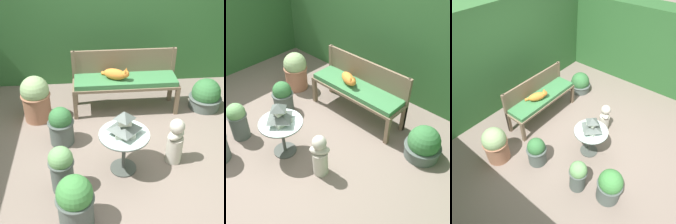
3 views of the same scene
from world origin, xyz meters
The scene contains 14 objects.
ground centered at (0.00, 0.00, 0.00)m, with size 30.00×30.00×0.00m, color #75665B.
foliage_hedge_back centered at (0.00, 2.34, 1.08)m, with size 6.40×0.89×2.17m, color #336633.
foliage_hedge_right centered at (2.85, 0.15, 0.93)m, with size 0.70×3.50×1.85m, color #285628.
garden_bench centered at (0.14, 1.00, 0.47)m, with size 1.57×0.46×0.55m.
bench_backrest centered at (0.14, 1.21, 0.66)m, with size 1.57×0.06×0.90m.
cat centered at (-0.01, 0.97, 0.63)m, with size 0.40×0.33×0.20m.
patio_table centered at (-0.04, -0.31, 0.42)m, with size 0.58×0.58×0.54m.
pagoda_birdhouse centered at (-0.04, -0.31, 0.66)m, with size 0.30×0.30×0.30m.
garden_bust centered at (0.59, -0.22, 0.31)m, with size 0.29×0.27×0.62m.
potted_plant_table_far centered at (-0.60, -1.04, 0.31)m, with size 0.39×0.39×0.61m.
potted_plant_table_near centered at (1.39, 0.94, 0.21)m, with size 0.51×0.51×0.49m.
potted_plant_path_edge centered at (-1.18, 0.86, 0.35)m, with size 0.43×0.43×0.69m.
potted_plant_bench_right centered at (-0.75, -0.57, 0.31)m, with size 0.29×0.29×0.59m.
potted_plant_patio_mid centered at (-0.80, 0.27, 0.27)m, with size 0.35×0.35×0.54m.
Camera 3 is at (-2.30, -1.56, 3.24)m, focal length 35.00 mm.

